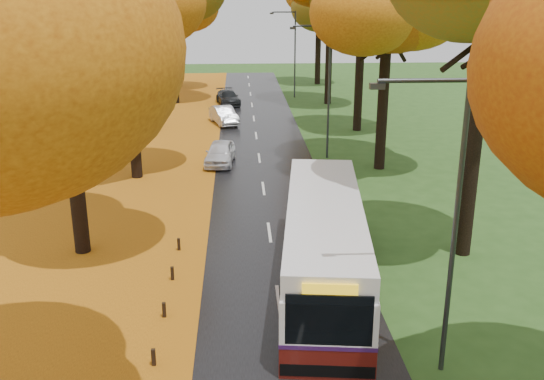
{
  "coord_description": "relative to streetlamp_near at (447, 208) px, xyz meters",
  "views": [
    {
      "loc": [
        -1.24,
        -5.96,
        9.93
      ],
      "look_at": [
        0.0,
        16.03,
        2.6
      ],
      "focal_mm": 40.0,
      "sensor_mm": 36.0,
      "label": 1
    }
  ],
  "objects": [
    {
      "name": "centre_line",
      "position": [
        -3.95,
        17.0,
        -4.67
      ],
      "size": [
        0.12,
        90.0,
        0.01
      ],
      "primitive_type": "cube",
      "color": "silver",
      "rests_on": "road"
    },
    {
      "name": "streetlamp_far",
      "position": [
        0.0,
        44.0,
        0.0
      ],
      "size": [
        2.45,
        0.18,
        8.0
      ],
      "color": "#333538",
      "rests_on": "ground"
    },
    {
      "name": "streetlamp_mid",
      "position": [
        0.0,
        22.0,
        0.0
      ],
      "size": [
        2.45,
        0.18,
        8.0
      ],
      "color": "#333538",
      "rests_on": "ground"
    },
    {
      "name": "leaf_drift",
      "position": [
        -7.0,
        17.0,
        -4.67
      ],
      "size": [
        0.9,
        90.0,
        0.01
      ],
      "primitive_type": "cube",
      "color": "orange",
      "rests_on": "road"
    },
    {
      "name": "streetlamp_near",
      "position": [
        0.0,
        0.0,
        0.0
      ],
      "size": [
        2.45,
        0.18,
        8.0
      ],
      "color": "#333538",
      "rests_on": "ground"
    },
    {
      "name": "leaf_verge",
      "position": [
        -12.95,
        17.0,
        -4.7
      ],
      "size": [
        12.0,
        90.0,
        0.02
      ],
      "primitive_type": "cube",
      "color": "#84460C",
      "rests_on": "ground"
    },
    {
      "name": "car_white",
      "position": [
        -6.3,
        20.87,
        -4.0
      ],
      "size": [
        1.98,
        4.09,
        1.35
      ],
      "primitive_type": "imported",
      "rotation": [
        0.0,
        0.0,
        -0.1
      ],
      "color": "white",
      "rests_on": "road"
    },
    {
      "name": "car_silver",
      "position": [
        -6.3,
        32.1,
        -4.01
      ],
      "size": [
        2.52,
        4.27,
        1.33
      ],
      "primitive_type": "imported",
      "rotation": [
        0.0,
        0.0,
        0.29
      ],
      "color": "#A0A2A8",
      "rests_on": "road"
    },
    {
      "name": "bus",
      "position": [
        -2.31,
        5.2,
        -3.11
      ],
      "size": [
        3.88,
        11.57,
        2.99
      ],
      "rotation": [
        0.0,
        0.0,
        -0.12
      ],
      "color": "#54120D",
      "rests_on": "road"
    },
    {
      "name": "road",
      "position": [
        -3.95,
        17.0,
        -4.69
      ],
      "size": [
        6.5,
        90.0,
        0.04
      ],
      "primitive_type": "cube",
      "color": "black",
      "rests_on": "ground"
    },
    {
      "name": "car_dark",
      "position": [
        -6.08,
        40.38,
        -4.05
      ],
      "size": [
        2.5,
        4.51,
        1.24
      ],
      "primitive_type": "imported",
      "rotation": [
        0.0,
        0.0,
        0.19
      ],
      "color": "black",
      "rests_on": "road"
    }
  ]
}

